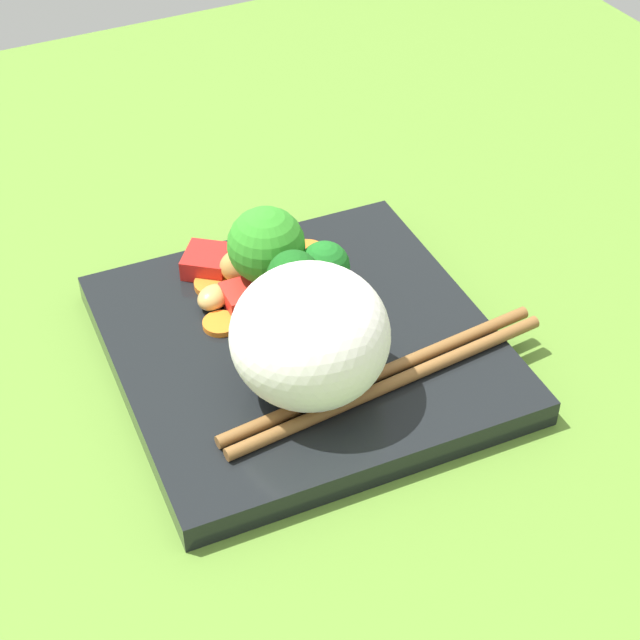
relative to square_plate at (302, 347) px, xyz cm
name	(u,v)px	position (x,y,z in cm)	size (l,w,h in cm)	color
ground_plane	(303,368)	(0.00, 0.00, -1.95)	(110.00, 110.00, 2.00)	#57802C
square_plate	(302,347)	(0.00, 0.00, 0.00)	(24.17, 24.17, 1.90)	black
rice_mound	(310,336)	(-4.53, 1.60, 5.18)	(9.67, 9.80, 8.47)	white
broccoli_floret_0	(271,245)	(5.46, -0.34, 4.65)	(5.30, 5.30, 6.46)	#61913E
broccoli_floret_1	(324,268)	(2.87, -3.06, 3.56)	(3.47, 3.47, 4.54)	#7DC15D
broccoli_floret_2	(299,279)	(1.16, -0.42, 4.72)	(3.53, 3.53, 5.94)	#7FBE5A
carrot_slice_0	(267,328)	(1.41, 1.86, 1.26)	(2.26, 2.26, 0.62)	orange
carrot_slice_1	(306,255)	(7.58, -3.95, 1.20)	(3.19, 3.19, 0.50)	orange
carrot_slice_2	(214,284)	(7.37, 3.28, 1.18)	(2.73, 2.73, 0.47)	orange
carrot_slice_3	(220,324)	(3.30, 4.43, 1.15)	(2.38, 2.38, 0.41)	orange
carrot_slice_4	(263,255)	(8.74, -1.04, 1.34)	(2.35, 2.35, 0.79)	orange
pepper_chunk_0	(292,266)	(6.25, -2.22, 1.67)	(2.70, 2.31, 1.44)	red
pepper_chunk_1	(247,297)	(4.48, 1.95, 1.70)	(3.18, 2.74, 1.51)	red
pepper_chunk_2	(207,261)	(9.39, 2.95, 1.69)	(3.19, 3.07, 1.49)	red
pepper_chunk_3	(325,273)	(4.53, -3.98, 1.65)	(2.18, 1.72, 1.40)	red
chicken_piece_0	(245,266)	(7.06, 1.02, 2.26)	(3.50, 2.45, 2.62)	#B98C44
chicken_piece_2	(213,297)	(5.46, 4.04, 1.70)	(2.47, 1.93, 1.50)	tan
chopstick_pair	(387,378)	(-6.35, -2.81, 1.36)	(3.78, 23.02, 0.82)	brown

